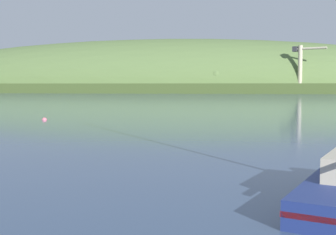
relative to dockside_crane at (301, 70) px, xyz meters
The scene contains 3 objects.
far_shoreline_hill 78.43m from the dockside_crane, 151.33° to the left, with size 459.22×123.61×58.85m.
dockside_crane is the anchor object (origin of this frame).
mooring_buoy_midchannel 175.62m from the dockside_crane, 111.46° to the right, with size 0.55×0.55×0.63m.
Camera 1 is at (-1.93, 15.56, 3.90)m, focal length 47.55 mm.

